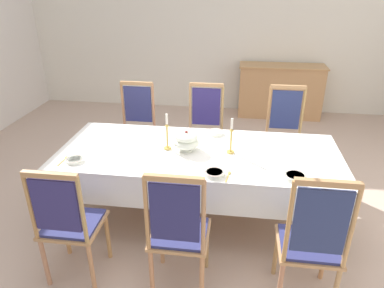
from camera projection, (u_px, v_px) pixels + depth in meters
name	position (u px, v px, depth m)	size (l,w,h in m)	color
ground	(199.00, 210.00, 3.79)	(6.86, 6.50, 0.04)	#BCA190
back_wall	(222.00, 24.00, 6.07)	(6.86, 0.08, 3.03)	silver
dining_table	(199.00, 158.00, 3.37)	(2.63, 1.08, 0.75)	tan
tablecloth	(199.00, 158.00, 3.37)	(2.65, 1.10, 0.32)	white
chair_south_a	(69.00, 222.00, 2.69)	(0.44, 0.42, 1.06)	tan
chair_north_a	(137.00, 126.00, 4.37)	(0.44, 0.42, 1.10)	tan
chair_south_b	(178.00, 230.00, 2.58)	(0.44, 0.42, 1.10)	tan
chair_north_b	(205.00, 130.00, 4.27)	(0.44, 0.42, 1.11)	tan
chair_south_c	(312.00, 241.00, 2.46)	(0.44, 0.42, 1.14)	#AF834F
chair_north_c	(284.00, 133.00, 4.15)	(0.44, 0.42, 1.12)	#AF824E
soup_tureen	(186.00, 141.00, 3.31)	(0.24, 0.24, 0.20)	white
candlestick_west	(167.00, 135.00, 3.32)	(0.07, 0.07, 0.36)	gold
candlestick_east	(231.00, 139.00, 3.24)	(0.07, 0.07, 0.34)	gold
bowl_near_left	(75.00, 160.00, 3.14)	(0.16, 0.16, 0.03)	white
bowl_near_right	(214.00, 173.00, 2.92)	(0.17, 0.17, 0.04)	white
bowl_far_left	(295.00, 177.00, 2.86)	(0.18, 0.18, 0.04)	white
bowl_far_right	(216.00, 132.00, 3.68)	(0.16, 0.16, 0.04)	white
spoon_primary	(65.00, 159.00, 3.18)	(0.03, 0.18, 0.01)	gold
spoon_secondary	(229.00, 174.00, 2.94)	(0.04, 0.18, 0.01)	gold
sideboard	(280.00, 91.00, 6.12)	(1.44, 0.48, 0.90)	tan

